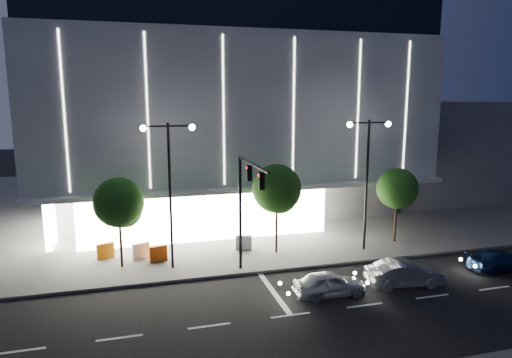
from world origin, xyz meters
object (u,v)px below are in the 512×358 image
object	(u,v)px
street_lamp_east	(367,166)
barrier_c	(158,253)
street_lamp_west	(170,174)
tree_right	(397,191)
tree_mid	(277,191)
car_second	(405,274)
barrier_d	(244,243)
barrier_b	(141,251)
barrier_a	(105,251)
car_third	(500,260)
car_lead	(329,284)
tree_left	(119,205)
traffic_mast	(246,195)

from	to	relation	value
street_lamp_east	barrier_c	bearing A→B (deg)	174.34
street_lamp_west	tree_right	xyz separation A→B (m)	(16.03, 1.02, -2.07)
tree_mid	car_second	distance (m)	9.43
barrier_d	barrier_b	bearing A→B (deg)	-167.94
barrier_a	tree_mid	bearing A→B (deg)	-28.82
street_lamp_west	car_third	size ratio (longest dim) A/B	2.14
car_lead	street_lamp_east	bearing A→B (deg)	-40.93
tree_left	car_third	bearing A→B (deg)	-15.61
barrier_c	street_lamp_west	bearing A→B (deg)	-68.69
tree_mid	barrier_d	bearing A→B (deg)	152.89
car_lead	traffic_mast	bearing A→B (deg)	49.17
street_lamp_east	street_lamp_west	bearing A→B (deg)	180.00
barrier_a	barrier_d	distance (m)	9.07
tree_left	car_lead	size ratio (longest dim) A/B	1.47
tree_mid	car_second	bearing A→B (deg)	-52.14
car_lead	car_third	bearing A→B (deg)	-85.91
barrier_c	barrier_a	bearing A→B (deg)	148.51
tree_right	barrier_c	distance (m)	17.10
street_lamp_east	tree_mid	world-z (taller)	street_lamp_east
street_lamp_west	street_lamp_east	bearing A→B (deg)	0.00
tree_right	barrier_b	size ratio (longest dim) A/B	5.01
tree_left	car_third	world-z (taller)	tree_left
tree_left	car_lead	distance (m)	13.21
tree_mid	car_lead	distance (m)	7.91
tree_mid	tree_right	world-z (taller)	tree_mid
tree_right	car_lead	world-z (taller)	tree_right
tree_left	barrier_d	xyz separation A→B (m)	(7.97, 1.04, -3.38)
car_second	barrier_b	bearing A→B (deg)	66.55
barrier_d	car_lead	bearing A→B (deg)	-57.77
traffic_mast	tree_right	xyz separation A→B (m)	(12.03, 3.68, -1.14)
street_lamp_west	barrier_a	world-z (taller)	street_lamp_west
street_lamp_west	barrier_c	size ratio (longest dim) A/B	8.18
street_lamp_east	barrier_b	bearing A→B (deg)	171.50
street_lamp_east	tree_right	xyz separation A→B (m)	(3.03, 1.02, -2.07)
barrier_d	traffic_mast	bearing A→B (deg)	-88.58
tree_mid	car_third	bearing A→B (deg)	-26.81
street_lamp_west	barrier_c	xyz separation A→B (m)	(-0.76, 1.36, -5.31)
car_second	barrier_b	size ratio (longest dim) A/B	3.93
barrier_b	barrier_d	world-z (taller)	same
traffic_mast	tree_left	xyz separation A→B (m)	(-6.97, 3.68, -0.99)
traffic_mast	street_lamp_west	bearing A→B (deg)	146.35
traffic_mast	tree_mid	distance (m)	4.82
tree_mid	car_lead	xyz separation A→B (m)	(0.71, -6.97, -3.67)
barrier_c	barrier_b	bearing A→B (deg)	133.26
street_lamp_east	barrier_c	size ratio (longest dim) A/B	8.18
car_second	tree_left	bearing A→B (deg)	72.04
barrier_b	barrier_c	distance (m)	1.36
street_lamp_east	barrier_d	bearing A→B (deg)	165.58
tree_right	tree_mid	bearing A→B (deg)	180.00
traffic_mast	tree_mid	world-z (taller)	traffic_mast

